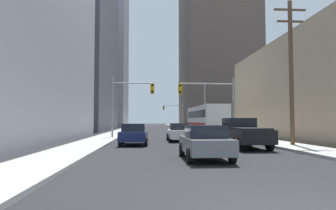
{
  "coord_description": "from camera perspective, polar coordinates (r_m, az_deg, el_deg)",
  "views": [
    {
      "loc": [
        -2.63,
        -5.7,
        1.71
      ],
      "look_at": [
        0.0,
        32.42,
        3.72
      ],
      "focal_mm": 32.5,
      "sensor_mm": 36.0,
      "label": 1
    }
  ],
  "objects": [
    {
      "name": "sidewalk_right",
      "position": [
        56.5,
        5.58,
        -4.65
      ],
      "size": [
        2.67,
        160.0,
        0.15
      ],
      "primitive_type": "cube",
      "color": "#9E9E99",
      "rests_on": "ground"
    },
    {
      "name": "building_left_far_tower",
      "position": [
        95.99,
        -13.11,
        9.59
      ],
      "size": [
        17.64,
        22.04,
        45.05
      ],
      "primitive_type": "cube",
      "color": "#93939E",
      "rests_on": "ground"
    },
    {
      "name": "sedan_grey",
      "position": [
        13.65,
        6.93,
        -6.91
      ],
      "size": [
        1.95,
        4.21,
        1.52
      ],
      "color": "slate",
      "rests_on": "ground"
    },
    {
      "name": "sedan_white",
      "position": [
        25.61,
        2.13,
        -5.1
      ],
      "size": [
        1.95,
        4.24,
        1.52
      ],
      "color": "white",
      "rests_on": "ground"
    },
    {
      "name": "sidewalk_left",
      "position": [
        55.87,
        -8.15,
        -4.65
      ],
      "size": [
        2.67,
        160.0,
        0.15
      ],
      "primitive_type": "cube",
      "color": "#9E9E99",
      "rests_on": "ground"
    },
    {
      "name": "pickup_truck_black",
      "position": [
        19.86,
        13.87,
        -5.15
      ],
      "size": [
        2.2,
        5.44,
        1.9
      ],
      "color": "black",
      "rests_on": "ground"
    },
    {
      "name": "traffic_signal_near_right",
      "position": [
        30.33,
        7.72,
        1.59
      ],
      "size": [
        5.63,
        0.44,
        6.0
      ],
      "color": "gray",
      "rests_on": "ground"
    },
    {
      "name": "traffic_signal_far_right",
      "position": [
        73.27,
        1.12,
        -1.14
      ],
      "size": [
        4.89,
        0.44,
        6.0
      ],
      "color": "gray",
      "rests_on": "ground"
    },
    {
      "name": "street_lamp_right",
      "position": [
        46.13,
        6.56,
        0.47
      ],
      "size": [
        1.96,
        0.32,
        7.5
      ],
      "color": "gray",
      "rests_on": "ground"
    },
    {
      "name": "building_left_mid_office",
      "position": [
        62.18,
        -21.6,
        12.03
      ],
      "size": [
        23.32,
        27.58,
        35.24
      ],
      "primitive_type": "cube",
      "color": "#4C515B",
      "rests_on": "ground"
    },
    {
      "name": "traffic_signal_near_left",
      "position": [
        29.74,
        -6.97,
        1.55
      ],
      "size": [
        4.12,
        0.44,
        6.0
      ],
      "color": "gray",
      "rests_on": "ground"
    },
    {
      "name": "city_bus",
      "position": [
        35.83,
        7.13,
        -2.63
      ],
      "size": [
        2.83,
        11.57,
        3.4
      ],
      "color": "silver",
      "rests_on": "ground"
    },
    {
      "name": "sedan_navy",
      "position": [
        21.85,
        -6.41,
        -5.44
      ],
      "size": [
        1.95,
        4.26,
        1.52
      ],
      "color": "#141E4C",
      "rests_on": "ground"
    },
    {
      "name": "utility_pole_right",
      "position": [
        22.02,
        22.09,
        6.29
      ],
      "size": [
        2.2,
        0.28,
        9.81
      ],
      "color": "brown",
      "rests_on": "ground"
    },
    {
      "name": "building_right_far_highrise",
      "position": [
        105.48,
        9.02,
        13.34
      ],
      "size": [
        22.07,
        29.39,
        62.69
      ],
      "primitive_type": "cube",
      "color": "#66564C",
      "rests_on": "ground"
    }
  ]
}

